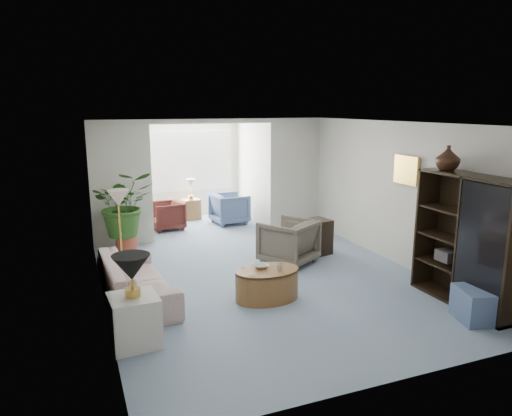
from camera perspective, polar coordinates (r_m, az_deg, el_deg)
name	(u,v)px	position (r m, az deg, el deg)	size (l,w,h in m)	color
floor	(270,283)	(7.61, 1.69, -9.02)	(6.00, 6.00, 0.00)	#889FB4
sunroom_floor	(202,224)	(11.32, -6.56, -1.98)	(2.60, 2.60, 0.00)	#889FB4
back_pier_left	(121,184)	(9.67, -15.94, 2.78)	(1.20, 0.12, 2.50)	beige
back_pier_right	(295,174)	(10.72, 4.72, 4.08)	(1.20, 0.12, 2.50)	beige
back_header	(213,121)	(9.92, -5.21, 10.39)	(2.60, 0.12, 0.10)	beige
window_pane	(189,161)	(12.10, -8.07, 5.64)	(2.20, 0.02, 1.50)	white
window_blinds	(189,161)	(12.07, -8.04, 5.62)	(2.20, 0.02, 1.50)	white
framed_picture	(407,170)	(8.37, 17.75, 4.39)	(0.04, 0.50, 0.40)	beige
sofa	(136,279)	(7.10, -14.28, -8.32)	(2.11, 0.82, 0.62)	beige
end_table	(134,320)	(5.85, -14.46, -13.00)	(0.55, 0.55, 0.60)	silver
table_lamp	(131,268)	(5.60, -14.81, -6.96)	(0.44, 0.44, 0.30)	black
floor_lamp	(118,198)	(8.21, -16.28, 1.15)	(0.36, 0.36, 0.28)	beige
coffee_table	(267,284)	(6.93, 1.35, -9.18)	(0.95, 0.95, 0.45)	brown
coffee_bowl	(261,266)	(6.92, 0.65, -7.01)	(0.22, 0.22, 0.05)	beige
coffee_cup	(280,267)	(6.81, 2.86, -7.18)	(0.09, 0.09, 0.09)	#B7B4A0
wingback_chair	(288,242)	(8.44, 3.92, -4.07)	(0.84, 0.87, 0.79)	#666151
side_table_dark	(315,237)	(9.02, 7.11, -3.49)	(0.55, 0.44, 0.66)	black
entertainment_cabinet	(468,241)	(7.19, 24.17, -3.65)	(0.44, 1.66, 1.85)	black
cabinet_urn	(448,158)	(7.34, 22.14, 5.62)	(0.34, 0.34, 0.36)	black
ottoman	(479,305)	(6.94, 25.33, -10.48)	(0.54, 0.54, 0.43)	slate
plant_pot	(126,244)	(9.44, -15.36, -4.20)	(0.40, 0.40, 0.32)	#AB4731
house_plant	(124,204)	(9.26, -15.63, 0.49)	(1.13, 0.98, 1.26)	#2D561D
sunroom_chair_blue	(230,209)	(11.29, -3.20, -0.06)	(0.78, 0.80, 0.73)	slate
sunroom_chair_maroon	(167,216)	(10.93, -10.68, -0.90)	(0.68, 0.70, 0.64)	#56211D
sunroom_table	(191,209)	(11.81, -7.81, -0.17)	(0.41, 0.32, 0.50)	brown
shelf_clutter	(478,242)	(6.99, 25.18, -3.69)	(0.30, 1.10, 1.06)	#302D2B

